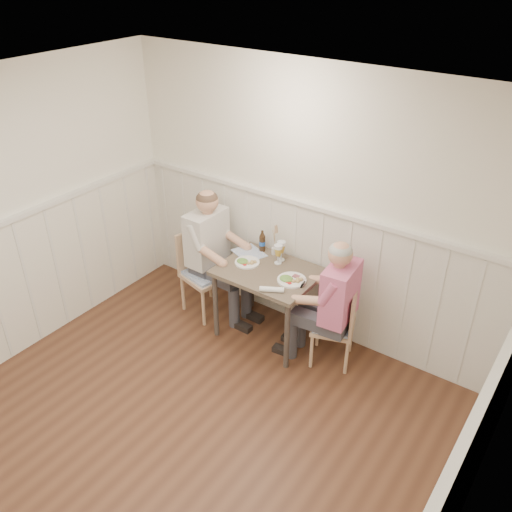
# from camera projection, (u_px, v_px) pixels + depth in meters

# --- Properties ---
(ground_plane) EXTENTS (4.50, 4.50, 0.00)m
(ground_plane) POSITION_uv_depth(u_px,v_px,m) (150.00, 470.00, 4.03)
(ground_plane) COLOR #492A1B
(room_shell) EXTENTS (4.04, 4.54, 2.60)m
(room_shell) POSITION_uv_depth(u_px,v_px,m) (125.00, 304.00, 3.26)
(room_shell) COLOR white
(room_shell) RESTS_ON ground
(wainscot) EXTENTS (4.00, 4.49, 1.34)m
(wainscot) POSITION_uv_depth(u_px,v_px,m) (205.00, 349.00, 4.17)
(wainscot) COLOR silver
(wainscot) RESTS_ON ground
(dining_table) EXTENTS (0.92, 0.70, 0.75)m
(dining_table) POSITION_uv_depth(u_px,v_px,m) (268.00, 279.00, 5.09)
(dining_table) COLOR brown
(dining_table) RESTS_ON ground
(chair_right) EXTENTS (0.47, 0.47, 0.79)m
(chair_right) POSITION_uv_depth(u_px,v_px,m) (339.00, 323.00, 4.88)
(chair_right) COLOR tan
(chair_right) RESTS_ON ground
(chair_left) EXTENTS (0.51, 0.51, 0.89)m
(chair_left) POSITION_uv_depth(u_px,v_px,m) (203.00, 269.00, 5.56)
(chair_left) COLOR tan
(chair_left) RESTS_ON ground
(man_in_pink) EXTENTS (0.63, 0.44, 1.30)m
(man_in_pink) POSITION_uv_depth(u_px,v_px,m) (334.00, 315.00, 4.78)
(man_in_pink) COLOR #3F3F47
(man_in_pink) RESTS_ON ground
(diner_cream) EXTENTS (0.64, 0.45, 1.38)m
(diner_cream) POSITION_uv_depth(u_px,v_px,m) (211.00, 261.00, 5.51)
(diner_cream) COLOR #3F3F47
(diner_cream) RESTS_ON ground
(plate_man) EXTENTS (0.27, 0.27, 0.07)m
(plate_man) POSITION_uv_depth(u_px,v_px,m) (291.00, 279.00, 4.87)
(plate_man) COLOR white
(plate_man) RESTS_ON dining_table
(plate_diner) EXTENTS (0.24, 0.24, 0.06)m
(plate_diner) POSITION_uv_depth(u_px,v_px,m) (246.00, 261.00, 5.14)
(plate_diner) COLOR white
(plate_diner) RESTS_ON dining_table
(beer_glass_a) EXTENTS (0.08, 0.08, 0.20)m
(beer_glass_a) POSITION_uv_depth(u_px,v_px,m) (281.00, 248.00, 5.13)
(beer_glass_a) COLOR silver
(beer_glass_a) RESTS_ON dining_table
(beer_glass_b) EXTENTS (0.08, 0.08, 0.20)m
(beer_glass_b) POSITION_uv_depth(u_px,v_px,m) (278.00, 251.00, 5.08)
(beer_glass_b) COLOR silver
(beer_glass_b) RESTS_ON dining_table
(beer_bottle) EXTENTS (0.06, 0.06, 0.22)m
(beer_bottle) POSITION_uv_depth(u_px,v_px,m) (262.00, 242.00, 5.31)
(beer_bottle) COLOR #312012
(beer_bottle) RESTS_ON dining_table
(rolled_napkin) EXTENTS (0.21, 0.15, 0.05)m
(rolled_napkin) POSITION_uv_depth(u_px,v_px,m) (272.00, 289.00, 4.73)
(rolled_napkin) COLOR white
(rolled_napkin) RESTS_ON dining_table
(grass_vase) EXTENTS (0.04, 0.04, 0.35)m
(grass_vase) POSITION_uv_depth(u_px,v_px,m) (274.00, 240.00, 5.22)
(grass_vase) COLOR silver
(grass_vase) RESTS_ON dining_table
(gingham_mat) EXTENTS (0.37, 0.34, 0.01)m
(gingham_mat) POSITION_uv_depth(u_px,v_px,m) (249.00, 253.00, 5.31)
(gingham_mat) COLOR #5A7BB6
(gingham_mat) RESTS_ON dining_table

